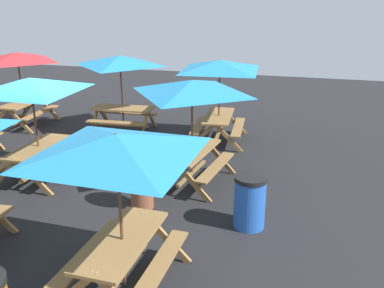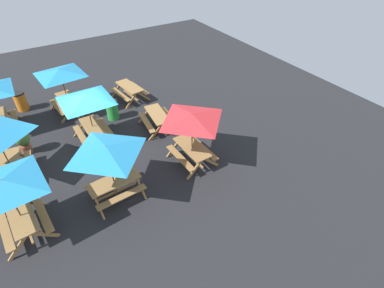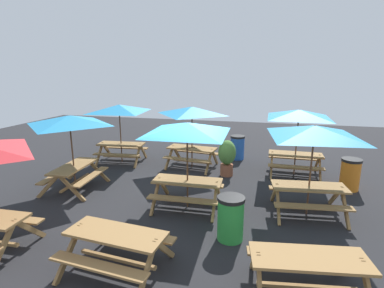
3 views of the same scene
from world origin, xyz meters
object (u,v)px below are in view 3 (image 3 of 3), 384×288
picnic_table_3 (70,126)px  trash_bin_blue (237,147)px  picnic_table_4 (116,242)px  trash_bin_green (231,218)px  trash_bin_orange (350,174)px  picnic_table_5 (119,113)px  picnic_table_8 (308,268)px  picnic_table_6 (314,138)px  potted_plant_0 (227,156)px  picnic_table_0 (192,115)px  picnic_table_7 (299,119)px  picnic_table_1 (187,135)px

picnic_table_3 → trash_bin_blue: (-4.54, -4.48, -1.49)m
picnic_table_4 → trash_bin_green: bearing=-134.8°
picnic_table_3 → trash_bin_orange: bearing=100.0°
picnic_table_5 → trash_bin_orange: picnic_table_5 is taller
picnic_table_8 → trash_bin_orange: (-1.85, -5.15, -0.07)m
picnic_table_6 → trash_bin_green: bearing=36.8°
picnic_table_8 → trash_bin_blue: 7.87m
picnic_table_4 → picnic_table_8: (-3.26, -0.05, 0.00)m
potted_plant_0 → trash_bin_blue: bearing=-94.6°
picnic_table_0 → picnic_table_6: same height
picnic_table_5 → trash_bin_orange: size_ratio=2.88×
picnic_table_0 → trash_bin_green: size_ratio=2.38×
picnic_table_6 → picnic_table_8: size_ratio=1.43×
trash_bin_blue → potted_plant_0: size_ratio=0.78×
picnic_table_4 → picnic_table_5: 7.01m
picnic_table_6 → picnic_table_7: bearing=-95.0°
picnic_table_1 → picnic_table_8: 4.12m
picnic_table_5 → trash_bin_blue: 4.94m
picnic_table_7 → potted_plant_0: (2.30, 0.65, -1.28)m
picnic_table_7 → potted_plant_0: picnic_table_7 is taller
picnic_table_6 → potted_plant_0: bearing=-51.7°
picnic_table_4 → trash_bin_blue: bearing=-94.7°
picnic_table_5 → picnic_table_6: bearing=150.7°
picnic_table_5 → trash_bin_green: size_ratio=2.88×
picnic_table_1 → picnic_table_4: bearing=77.2°
picnic_table_1 → picnic_table_0: bearing=-79.6°
picnic_table_4 → potted_plant_0: potted_plant_0 is taller
picnic_table_3 → potted_plant_0: 5.13m
picnic_table_0 → trash_bin_orange: 5.52m
picnic_table_0 → trash_bin_blue: picnic_table_0 is taller
picnic_table_8 → trash_bin_green: size_ratio=2.01×
picnic_table_0 → picnic_table_1: (-0.69, 3.36, 0.00)m
picnic_table_4 → picnic_table_8: same height
picnic_table_0 → picnic_table_5: bearing=7.9°
picnic_table_5 → potted_plant_0: (-4.28, 0.59, -1.28)m
picnic_table_1 → picnic_table_4: (0.59, 2.85, -1.43)m
picnic_table_0 → picnic_table_5: 2.89m
picnic_table_3 → trash_bin_blue: 6.55m
picnic_table_8 → potted_plant_0: (1.97, -5.54, 0.14)m
picnic_table_3 → picnic_table_8: picnic_table_3 is taller
picnic_table_7 → picnic_table_6: bearing=92.4°
picnic_table_0 → picnic_table_7: same height
picnic_table_1 → picnic_table_3: (3.67, -0.38, 0.00)m
picnic_table_1 → picnic_table_5: (3.58, -3.33, 0.00)m
picnic_table_4 → picnic_table_5: size_ratio=0.69×
picnic_table_1 → picnic_table_8: size_ratio=1.43×
picnic_table_5 → trash_bin_green: 6.89m
picnic_table_8 → picnic_table_1: bearing=-54.3°
picnic_table_0 → trash_bin_green: 5.29m
picnic_table_4 → picnic_table_8: bearing=-173.1°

